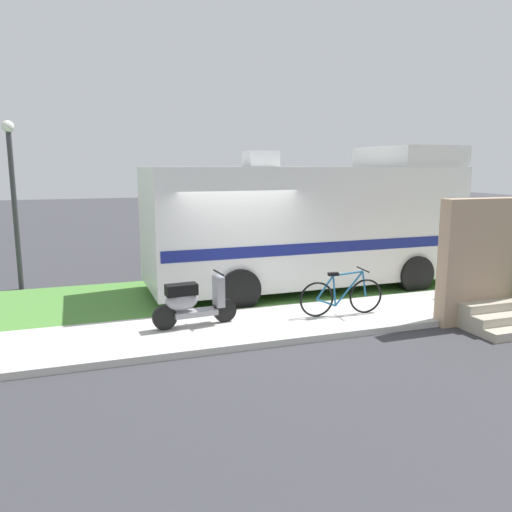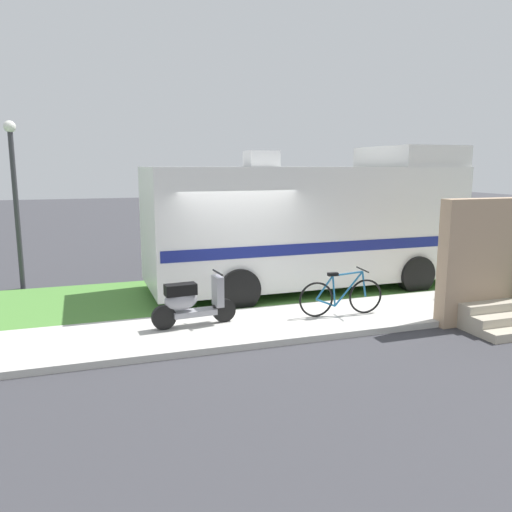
{
  "view_description": "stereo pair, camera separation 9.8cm",
  "coord_description": "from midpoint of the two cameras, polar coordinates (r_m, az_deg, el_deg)",
  "views": [
    {
      "loc": [
        -2.99,
        -9.63,
        2.99
      ],
      "look_at": [
        0.45,
        0.3,
        1.1
      ],
      "focal_mm": 35.18,
      "sensor_mm": 36.0,
      "label": 1
    },
    {
      "loc": [
        -2.9,
        -9.66,
        2.99
      ],
      "look_at": [
        0.45,
        0.3,
        1.1
      ],
      "focal_mm": 35.18,
      "sensor_mm": 36.0,
      "label": 2
    }
  ],
  "objects": [
    {
      "name": "bottle_green",
      "position": [
        11.85,
        21.25,
        -4.06
      ],
      "size": [
        0.07,
        0.07,
        0.22
      ],
      "color": "#B2B2B7",
      "rests_on": "ground"
    },
    {
      "name": "pickup_truck_near",
      "position": [
        16.17,
        -1.47,
        3.0
      ],
      "size": [
        5.59,
        2.39,
        1.82
      ],
      "color": "#B7B29E",
      "rests_on": "ground"
    },
    {
      "name": "street_lamp_post",
      "position": [
        13.35,
        -26.09,
        6.92
      ],
      "size": [
        0.28,
        0.28,
        4.04
      ],
      "color": "#333338",
      "rests_on": "ground"
    },
    {
      "name": "grass_strip",
      "position": [
        11.9,
        -4.18,
        -4.19
      ],
      "size": [
        24.0,
        3.4,
        0.08
      ],
      "color": "#4C8438",
      "rests_on": "ground"
    },
    {
      "name": "motorhome_rv",
      "position": [
        12.21,
        5.82,
        3.84
      ],
      "size": [
        7.59,
        2.82,
        3.47
      ],
      "color": "silver",
      "rests_on": "ground"
    },
    {
      "name": "scooter",
      "position": [
        9.16,
        -7.61,
        -5.16
      ],
      "size": [
        1.57,
        0.5,
        0.97
      ],
      "color": "black",
      "rests_on": "ground"
    },
    {
      "name": "sidewalk",
      "position": [
        9.41,
        0.1,
        -7.94
      ],
      "size": [
        24.0,
        2.0,
        0.12
      ],
      "color": "beige",
      "rests_on": "ground"
    },
    {
      "name": "bottle_spare",
      "position": [
        11.71,
        19.81,
        -4.0
      ],
      "size": [
        0.07,
        0.07,
        0.28
      ],
      "color": "brown",
      "rests_on": "ground"
    },
    {
      "name": "bicycle",
      "position": [
        9.91,
        9.42,
        -4.47
      ],
      "size": [
        1.71,
        0.52,
        0.9
      ],
      "color": "black",
      "rests_on": "ground"
    },
    {
      "name": "ground_plane",
      "position": [
        10.52,
        -2.06,
        -6.32
      ],
      "size": [
        80.0,
        80.0,
        0.0
      ],
      "primitive_type": "plane",
      "color": "#38383D"
    },
    {
      "name": "porch_steps",
      "position": [
        10.48,
        24.73,
        -1.88
      ],
      "size": [
        2.0,
        1.26,
        2.4
      ],
      "color": "#B2A893",
      "rests_on": "ground"
    }
  ]
}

